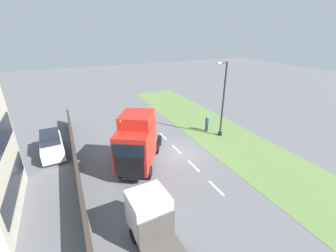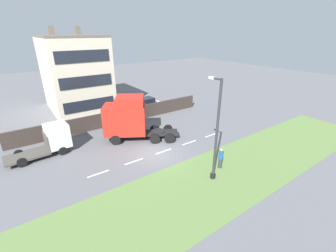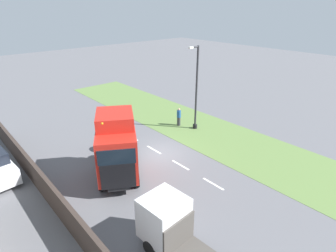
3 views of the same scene
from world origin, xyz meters
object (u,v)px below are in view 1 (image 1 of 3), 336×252
at_px(parked_car, 51,144).
at_px(lamp_post, 223,104).
at_px(pedestrian, 207,124).
at_px(flatbed_truck, 152,220).
at_px(lorry_cab, 137,143).

relative_size(parked_car, lamp_post, 0.61).
relative_size(lamp_post, pedestrian, 4.31).
bearing_deg(pedestrian, flatbed_truck, 45.19).
distance_m(lorry_cab, lamp_post, 10.35).
bearing_deg(lamp_post, pedestrian, -67.43).
height_order(lorry_cab, lamp_post, lamp_post).
bearing_deg(parked_car, flatbed_truck, 107.76).
xyz_separation_m(lamp_post, pedestrian, (0.65, -1.56, -2.65)).
bearing_deg(pedestrian, lamp_post, 112.57).
distance_m(parked_car, pedestrian, 15.91).
xyz_separation_m(flatbed_truck, parked_car, (4.98, -12.57, -0.43)).
xyz_separation_m(lorry_cab, lamp_post, (-10.02, -2.32, 1.17)).
bearing_deg(lamp_post, lorry_cab, 13.06).
bearing_deg(pedestrian, lorry_cab, 22.51).
relative_size(lorry_cab, lamp_post, 0.95).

